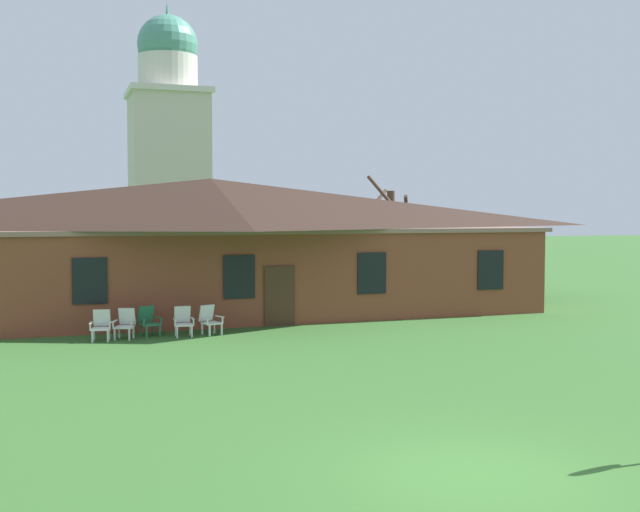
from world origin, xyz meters
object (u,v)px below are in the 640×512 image
(lawn_chair_near_door, at_px, (125,323))
(lawn_chair_middle, at_px, (183,321))
(lawn_chair_left_end, at_px, (148,320))
(lawn_chair_right_end, at_px, (210,319))
(lawn_chair_by_porch, at_px, (101,325))

(lawn_chair_near_door, xyz_separation_m, lawn_chair_middle, (1.80, -0.07, 0.00))
(lawn_chair_near_door, relative_size, lawn_chair_left_end, 1.00)
(lawn_chair_near_door, bearing_deg, lawn_chair_right_end, 0.05)
(lawn_chair_middle, bearing_deg, lawn_chair_right_end, 4.76)
(lawn_chair_by_porch, height_order, lawn_chair_middle, same)
(lawn_chair_middle, bearing_deg, lawn_chair_left_end, 157.11)
(lawn_chair_near_door, distance_m, lawn_chair_left_end, 0.84)
(lawn_chair_left_end, bearing_deg, lawn_chair_by_porch, -161.12)
(lawn_chair_left_end, bearing_deg, lawn_chair_middle, -22.89)
(lawn_chair_middle, distance_m, lawn_chair_right_end, 0.88)
(lawn_chair_by_porch, distance_m, lawn_chair_right_end, 3.41)
(lawn_chair_middle, relative_size, lawn_chair_right_end, 1.00)
(lawn_chair_near_door, distance_m, lawn_chair_right_end, 2.67)
(lawn_chair_by_porch, height_order, lawn_chair_left_end, same)
(lawn_chair_by_porch, relative_size, lawn_chair_middle, 1.00)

